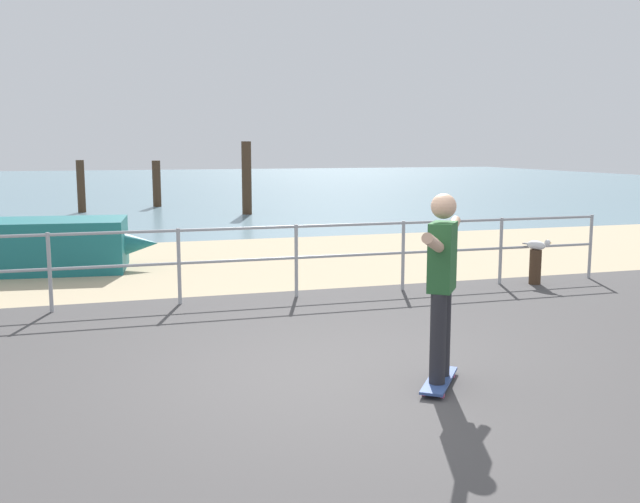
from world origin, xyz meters
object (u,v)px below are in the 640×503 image
(sailboat, at_px, (0,243))
(skateboard, at_px, (439,381))
(skateboarder, at_px, (442,276))
(bollard_short, at_px, (535,268))
(seagull, at_px, (537,245))

(sailboat, relative_size, skateboard, 6.60)
(sailboat, bearing_deg, skateboard, -58.58)
(skateboarder, xyz_separation_m, bollard_short, (3.54, 3.87, -0.74))
(sailboat, relative_size, skateboarder, 3.05)
(skateboarder, bearing_deg, sailboat, 121.42)
(seagull, bearing_deg, skateboard, -132.62)
(sailboat, xyz_separation_m, skateboard, (4.50, -7.37, -0.45))
(skateboarder, xyz_separation_m, seagull, (3.54, 3.85, -0.39))
(skateboard, distance_m, skateboarder, 0.95)
(seagull, bearing_deg, sailboat, 156.38)
(bollard_short, relative_size, seagull, 1.21)
(sailboat, bearing_deg, skateboarder, -58.58)
(skateboard, relative_size, bollard_short, 1.37)
(sailboat, height_order, bollard_short, sailboat)
(skateboarder, relative_size, bollard_short, 2.97)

